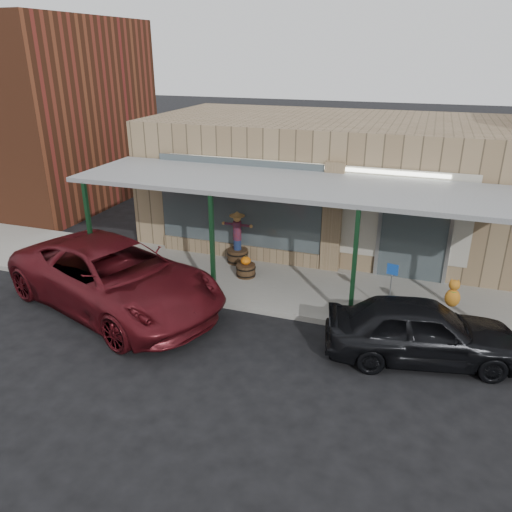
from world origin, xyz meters
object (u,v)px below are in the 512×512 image
(barrel_pumpkin, at_px, (246,269))
(parked_sedan, at_px, (422,330))
(handicap_sign, at_px, (391,282))
(car_maroon, at_px, (115,277))
(barrel_scarecrow, at_px, (237,245))

(barrel_pumpkin, distance_m, parked_sedan, 5.54)
(handicap_sign, bearing_deg, parked_sedan, -51.80)
(car_maroon, bearing_deg, barrel_scarecrow, -10.60)
(parked_sedan, bearing_deg, barrel_pumpkin, 51.39)
(barrel_scarecrow, relative_size, barrel_pumpkin, 2.53)
(barrel_pumpkin, relative_size, handicap_sign, 0.49)
(parked_sedan, height_order, car_maroon, car_maroon)
(barrel_scarecrow, bearing_deg, car_maroon, -111.08)
(barrel_pumpkin, bearing_deg, parked_sedan, -26.54)
(barrel_scarecrow, relative_size, car_maroon, 0.26)
(barrel_pumpkin, xyz_separation_m, handicap_sign, (4.14, -0.90, 0.63))
(handicap_sign, bearing_deg, barrel_scarecrow, 170.22)
(barrel_scarecrow, height_order, parked_sedan, barrel_scarecrow)
(parked_sedan, xyz_separation_m, car_maroon, (-7.58, -0.14, 0.17))
(parked_sedan, bearing_deg, barrel_scarecrow, 46.72)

